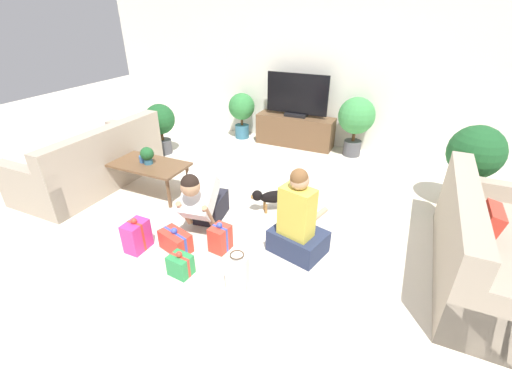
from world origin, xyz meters
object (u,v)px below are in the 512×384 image
(tv, at_px, (297,98))
(dog, at_px, (271,197))
(potted_plant_corner_right, at_px, (474,158))
(coffee_table, at_px, (146,166))
(potted_plant_corner_left, at_px, (160,123))
(gift_bag_a, at_px, (237,273))
(mug, at_px, (143,159))
(tabletop_plant, at_px, (147,155))
(gift_box_c, at_px, (180,265))
(tv_console, at_px, (295,131))
(potted_plant_back_left, at_px, (242,110))
(sofa_right, at_px, (492,253))
(person_sitting, at_px, (298,224))
(potted_plant_back_right, at_px, (356,119))
(sofa_left, at_px, (93,164))
(person_kneeling, at_px, (203,200))
(gift_box_a, at_px, (137,236))
(gift_box_d, at_px, (176,241))
(gift_box_b, at_px, (220,238))

(tv, bearing_deg, dog, -77.94)
(potted_plant_corner_right, bearing_deg, coffee_table, -161.02)
(potted_plant_corner_left, bearing_deg, gift_bag_a, -41.48)
(mug, height_order, tabletop_plant, tabletop_plant)
(tv, relative_size, gift_box_c, 4.16)
(tv_console, relative_size, potted_plant_back_left, 1.63)
(sofa_right, relative_size, person_sitting, 2.03)
(coffee_table, distance_m, potted_plant_corner_right, 3.96)
(potted_plant_corner_right, height_order, dog, potted_plant_corner_right)
(potted_plant_corner_right, relative_size, gift_bag_a, 2.62)
(potted_plant_back_right, height_order, gift_box_c, potted_plant_back_right)
(potted_plant_back_left, relative_size, dog, 1.78)
(sofa_left, distance_m, potted_plant_corner_left, 1.34)
(person_sitting, bearing_deg, dog, -34.54)
(person_kneeling, bearing_deg, potted_plant_corner_right, 23.03)
(tv_console, relative_size, gift_box_a, 3.62)
(sofa_right, height_order, dog, sofa_right)
(gift_box_d, relative_size, tabletop_plant, 1.67)
(potted_plant_corner_right, bearing_deg, sofa_right, -83.72)
(potted_plant_corner_left, height_order, potted_plant_back_left, same)
(potted_plant_corner_left, distance_m, gift_box_d, 2.75)
(potted_plant_back_left, bearing_deg, tv, 2.80)
(potted_plant_corner_right, xyz_separation_m, gift_bag_a, (-1.84, -2.39, -0.48))
(gift_bag_a, relative_size, tabletop_plant, 1.79)
(coffee_table, xyz_separation_m, tv, (1.17, 2.49, 0.46))
(gift_box_d, relative_size, mug, 3.11)
(gift_box_a, distance_m, gift_box_c, 0.64)
(gift_box_b, bearing_deg, tv, 95.38)
(potted_plant_back_left, relative_size, gift_bag_a, 2.07)
(sofa_right, relative_size, potted_plant_corner_left, 2.32)
(potted_plant_corner_right, relative_size, gift_box_c, 4.08)
(coffee_table, xyz_separation_m, mug, (-0.05, 0.00, 0.09))
(gift_bag_a, bearing_deg, coffee_table, 149.78)
(sofa_left, distance_m, gift_box_b, 2.40)
(potted_plant_corner_left, height_order, potted_plant_back_right, potted_plant_back_right)
(gift_box_b, distance_m, tabletop_plant, 1.62)
(potted_plant_back_left, distance_m, person_kneeling, 2.97)
(potted_plant_corner_left, relative_size, gift_box_a, 2.23)
(coffee_table, relative_size, potted_plant_corner_right, 1.04)
(tv_console, height_order, gift_box_a, tv_console)
(sofa_right, distance_m, mug, 3.93)
(sofa_right, xyz_separation_m, gift_box_b, (-2.41, -0.64, -0.15))
(person_kneeling, xyz_separation_m, gift_box_d, (-0.04, -0.49, -0.23))
(sofa_left, distance_m, gift_box_a, 1.80)
(dog, bearing_deg, tabletop_plant, -116.33)
(potted_plant_back_left, bearing_deg, sofa_left, -111.59)
(person_sitting, bearing_deg, coffee_table, 4.87)
(sofa_left, relative_size, gift_box_a, 5.15)
(potted_plant_corner_left, distance_m, dog, 2.57)
(potted_plant_corner_right, bearing_deg, potted_plant_corner_left, -178.93)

